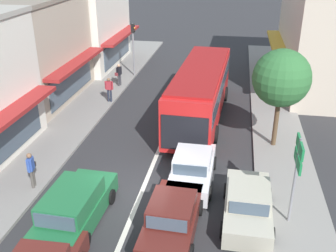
{
  "coord_description": "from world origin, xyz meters",
  "views": [
    {
      "loc": [
        3.53,
        -13.25,
        9.66
      ],
      "look_at": [
        0.4,
        4.69,
        1.2
      ],
      "focal_mm": 42.0,
      "sensor_mm": 36.0,
      "label": 1
    }
  ],
  "objects_px": {
    "street_tree_right": "(282,78)",
    "city_bus": "(201,89)",
    "sedan_adjacent_lane_lead": "(172,218)",
    "pedestrian_far_walker": "(109,88)",
    "sedan_queue_far_back": "(193,169)",
    "traffic_light_downstreet": "(133,41)",
    "parked_sedan_kerb_second": "(248,204)",
    "pedestrian_browsing_midblock": "(119,73)",
    "directional_road_sign": "(298,162)",
    "wagon_queue_gap_filler": "(75,207)",
    "pedestrian_with_handbag_near": "(31,168)"
  },
  "relations": [
    {
      "from": "sedan_adjacent_lane_lead",
      "to": "pedestrian_far_walker",
      "type": "bearing_deg",
      "value": 117.14
    },
    {
      "from": "street_tree_right",
      "to": "parked_sedan_kerb_second",
      "type": "bearing_deg",
      "value": -102.7
    },
    {
      "from": "pedestrian_with_handbag_near",
      "to": "pedestrian_far_walker",
      "type": "distance_m",
      "value": 10.27
    },
    {
      "from": "street_tree_right",
      "to": "pedestrian_with_handbag_near",
      "type": "xyz_separation_m",
      "value": [
        -10.46,
        -5.84,
        -2.66
      ]
    },
    {
      "from": "city_bus",
      "to": "pedestrian_browsing_midblock",
      "type": "relative_size",
      "value": 6.72
    },
    {
      "from": "city_bus",
      "to": "wagon_queue_gap_filler",
      "type": "xyz_separation_m",
      "value": [
        -3.63,
        -10.63,
        -1.14
      ]
    },
    {
      "from": "sedan_adjacent_lane_lead",
      "to": "directional_road_sign",
      "type": "bearing_deg",
      "value": 16.88
    },
    {
      "from": "city_bus",
      "to": "pedestrian_with_handbag_near",
      "type": "xyz_separation_m",
      "value": [
        -6.3,
        -8.79,
        -0.81
      ]
    },
    {
      "from": "directional_road_sign",
      "to": "traffic_light_downstreet",
      "type": "bearing_deg",
      "value": 121.64
    },
    {
      "from": "parked_sedan_kerb_second",
      "to": "pedestrian_browsing_midblock",
      "type": "relative_size",
      "value": 2.59
    },
    {
      "from": "city_bus",
      "to": "pedestrian_browsing_midblock",
      "type": "bearing_deg",
      "value": 143.77
    },
    {
      "from": "directional_road_sign",
      "to": "pedestrian_browsing_midblock",
      "type": "distance_m",
      "value": 17.69
    },
    {
      "from": "parked_sedan_kerb_second",
      "to": "traffic_light_downstreet",
      "type": "xyz_separation_m",
      "value": [
        -8.7,
        16.62,
        2.19
      ]
    },
    {
      "from": "sedan_queue_far_back",
      "to": "pedestrian_browsing_midblock",
      "type": "relative_size",
      "value": 2.59
    },
    {
      "from": "traffic_light_downstreet",
      "to": "street_tree_right",
      "type": "height_order",
      "value": "street_tree_right"
    },
    {
      "from": "street_tree_right",
      "to": "city_bus",
      "type": "bearing_deg",
      "value": 144.58
    },
    {
      "from": "directional_road_sign",
      "to": "pedestrian_far_walker",
      "type": "height_order",
      "value": "directional_road_sign"
    },
    {
      "from": "wagon_queue_gap_filler",
      "to": "sedan_queue_far_back",
      "type": "bearing_deg",
      "value": 42.02
    },
    {
      "from": "parked_sedan_kerb_second",
      "to": "sedan_queue_far_back",
      "type": "bearing_deg",
      "value": 136.81
    },
    {
      "from": "wagon_queue_gap_filler",
      "to": "traffic_light_downstreet",
      "type": "height_order",
      "value": "traffic_light_downstreet"
    },
    {
      "from": "pedestrian_with_handbag_near",
      "to": "pedestrian_browsing_midblock",
      "type": "height_order",
      "value": "same"
    },
    {
      "from": "parked_sedan_kerb_second",
      "to": "street_tree_right",
      "type": "distance_m",
      "value": 7.14
    },
    {
      "from": "sedan_adjacent_lane_lead",
      "to": "parked_sedan_kerb_second",
      "type": "height_order",
      "value": "same"
    },
    {
      "from": "pedestrian_browsing_midblock",
      "to": "pedestrian_far_walker",
      "type": "xyz_separation_m",
      "value": [
        0.28,
        -3.22,
        -0.0
      ]
    },
    {
      "from": "sedan_queue_far_back",
      "to": "sedan_adjacent_lane_lead",
      "type": "distance_m",
      "value": 3.56
    },
    {
      "from": "parked_sedan_kerb_second",
      "to": "pedestrian_far_walker",
      "type": "distance_m",
      "value": 13.93
    },
    {
      "from": "sedan_adjacent_lane_lead",
      "to": "directional_road_sign",
      "type": "relative_size",
      "value": 1.18
    },
    {
      "from": "city_bus",
      "to": "sedan_adjacent_lane_lead",
      "type": "distance_m",
      "value": 10.64
    },
    {
      "from": "sedan_queue_far_back",
      "to": "parked_sedan_kerb_second",
      "type": "bearing_deg",
      "value": -43.19
    },
    {
      "from": "pedestrian_far_walker",
      "to": "sedan_adjacent_lane_lead",
      "type": "bearing_deg",
      "value": -62.86
    },
    {
      "from": "parked_sedan_kerb_second",
      "to": "pedestrian_browsing_midblock",
      "type": "bearing_deg",
      "value": 123.28
    },
    {
      "from": "parked_sedan_kerb_second",
      "to": "traffic_light_downstreet",
      "type": "bearing_deg",
      "value": 117.63
    },
    {
      "from": "sedan_adjacent_lane_lead",
      "to": "pedestrian_browsing_midblock",
      "type": "bearing_deg",
      "value": 112.92
    },
    {
      "from": "street_tree_right",
      "to": "pedestrian_browsing_midblock",
      "type": "height_order",
      "value": "street_tree_right"
    },
    {
      "from": "sedan_adjacent_lane_lead",
      "to": "pedestrian_browsing_midblock",
      "type": "xyz_separation_m",
      "value": [
        -6.46,
        15.27,
        0.4
      ]
    },
    {
      "from": "street_tree_right",
      "to": "pedestrian_with_handbag_near",
      "type": "bearing_deg",
      "value": -150.84
    },
    {
      "from": "sedan_queue_far_back",
      "to": "pedestrian_with_handbag_near",
      "type": "relative_size",
      "value": 2.59
    },
    {
      "from": "sedan_queue_far_back",
      "to": "directional_road_sign",
      "type": "distance_m",
      "value": 4.97
    },
    {
      "from": "directional_road_sign",
      "to": "street_tree_right",
      "type": "height_order",
      "value": "street_tree_right"
    },
    {
      "from": "city_bus",
      "to": "sedan_queue_far_back",
      "type": "distance_m",
      "value": 7.14
    },
    {
      "from": "wagon_queue_gap_filler",
      "to": "sedan_queue_far_back",
      "type": "xyz_separation_m",
      "value": [
        4.0,
        3.61,
        -0.08
      ]
    },
    {
      "from": "city_bus",
      "to": "sedan_adjacent_lane_lead",
      "type": "xyz_separation_m",
      "value": [
        0.04,
        -10.57,
        -1.22
      ]
    },
    {
      "from": "sedan_queue_far_back",
      "to": "street_tree_right",
      "type": "height_order",
      "value": "street_tree_right"
    },
    {
      "from": "sedan_adjacent_lane_lead",
      "to": "pedestrian_far_walker",
      "type": "distance_m",
      "value": 13.55
    },
    {
      "from": "sedan_queue_far_back",
      "to": "traffic_light_downstreet",
      "type": "relative_size",
      "value": 1.0
    },
    {
      "from": "wagon_queue_gap_filler",
      "to": "sedan_queue_far_back",
      "type": "distance_m",
      "value": 5.39
    },
    {
      "from": "sedan_adjacent_lane_lead",
      "to": "traffic_light_downstreet",
      "type": "distance_m",
      "value": 19.05
    },
    {
      "from": "sedan_queue_far_back",
      "to": "city_bus",
      "type": "bearing_deg",
      "value": 93.02
    },
    {
      "from": "directional_road_sign",
      "to": "wagon_queue_gap_filler",
      "type": "bearing_deg",
      "value": -170.31
    },
    {
      "from": "city_bus",
      "to": "sedan_adjacent_lane_lead",
      "type": "relative_size",
      "value": 2.58
    }
  ]
}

